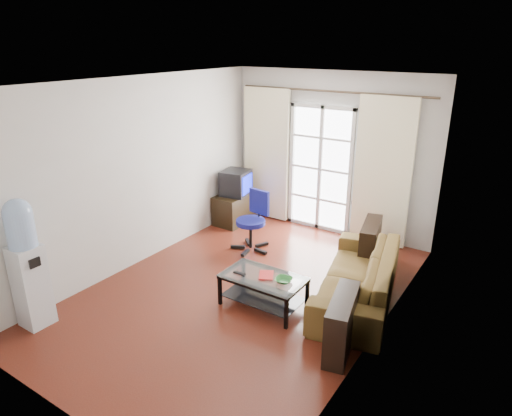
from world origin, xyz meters
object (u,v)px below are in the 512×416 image
(tv_stand, at_px, (234,209))
(sofa, at_px, (358,276))
(crt_tv, at_px, (235,183))
(water_cooler, at_px, (27,261))
(coffee_table, at_px, (263,287))
(task_chair, at_px, (252,233))

(tv_stand, bearing_deg, sofa, -22.65)
(tv_stand, xyz_separation_m, crt_tv, (0.00, 0.04, 0.49))
(tv_stand, distance_m, water_cooler, 3.88)
(coffee_table, distance_m, tv_stand, 2.84)
(tv_stand, height_order, task_chair, task_chair)
(tv_stand, bearing_deg, coffee_table, -45.86)
(crt_tv, bearing_deg, task_chair, -50.23)
(tv_stand, distance_m, crt_tv, 0.49)
(tv_stand, bearing_deg, task_chair, -38.99)
(coffee_table, bearing_deg, sofa, 42.18)
(task_chair, height_order, water_cooler, water_cooler)
(sofa, bearing_deg, task_chair, -116.50)
(tv_stand, height_order, crt_tv, crt_tv)
(sofa, height_order, task_chair, task_chair)
(coffee_table, distance_m, task_chair, 1.68)
(sofa, height_order, coffee_table, sofa)
(sofa, distance_m, tv_stand, 3.12)
(water_cooler, bearing_deg, sofa, 41.90)
(coffee_table, distance_m, water_cooler, 2.75)
(coffee_table, bearing_deg, crt_tv, 132.88)
(tv_stand, bearing_deg, crt_tv, 88.11)
(tv_stand, xyz_separation_m, task_chair, (0.90, -0.75, 0.01))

